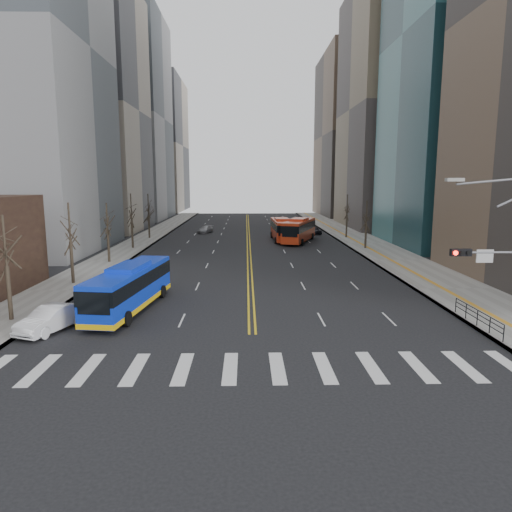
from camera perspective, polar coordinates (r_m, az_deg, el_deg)
The scene contains 16 objects.
ground at distance 23.47m, azimuth -0.27°, elevation -13.81°, with size 220.00×220.00×0.00m, color black.
sidewalk_right at distance 69.53m, azimuth 13.65°, elevation 1.54°, with size 7.00×130.00×0.15m, color gray.
sidewalk_left at distance 69.11m, azimuth -14.75°, elevation 1.44°, with size 5.00×130.00×0.15m, color gray.
crosswalk at distance 23.47m, azimuth -0.27°, elevation -13.80°, with size 26.70×4.00×0.01m.
centerline at distance 77.13m, azimuth -0.98°, elevation 2.50°, with size 0.55×100.00×0.01m.
office_towers at distance 91.27m, azimuth -0.98°, elevation 18.63°, with size 83.00×134.00×58.00m.
signal_mast at distance 27.83m, azimuth 29.29°, elevation -0.90°, with size 5.37×0.37×9.39m.
pedestrian_railing at distance 32.34m, azimuth 25.95°, elevation -6.68°, with size 0.06×6.06×1.02m.
street_trees at distance 56.70m, azimuth -8.18°, elevation 4.86°, with size 35.20×47.20×7.60m.
blue_bus at distance 34.06m, azimuth -15.47°, elevation -3.66°, with size 3.92×11.68×3.35m.
red_bus_near at distance 69.76m, azimuth 5.41°, elevation 3.40°, with size 6.43×11.79×3.66m.
red_bus_far at distance 71.42m, azimuth 3.23°, elevation 3.52°, with size 3.06×11.21×3.53m.
car_white at distance 31.29m, azimuth -24.22°, elevation -7.14°, with size 1.67×4.80×1.58m, color silver.
car_dark_mid at distance 80.83m, azimuth 7.24°, elevation 3.23°, with size 1.63×4.05×1.38m, color black.
car_silver at distance 82.35m, azimuth -6.35°, elevation 3.31°, with size 1.74×4.27×1.24m, color gray.
car_dark_far at distance 86.35m, azimuth 4.79°, elevation 3.63°, with size 2.14×4.64×1.29m, color black.
Camera 1 is at (-0.37, -21.57, 9.24)m, focal length 32.00 mm.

